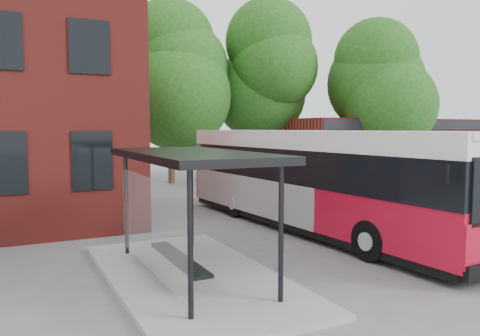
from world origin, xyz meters
name	(u,v)px	position (x,y,z in m)	size (l,w,h in m)	color
ground	(326,246)	(0.00, 0.00, 0.00)	(100.00, 100.00, 0.00)	slate
shop_row	(378,148)	(15.00, 14.00, 2.00)	(14.00, 6.20, 4.00)	maroon
bus_shelter	(191,215)	(-4.50, -1.00, 1.45)	(3.60, 7.00, 2.90)	black
bike_rail	(351,185)	(9.28, 10.00, 0.19)	(5.20, 0.10, 0.38)	black
tree_0	(49,88)	(-6.00, 16.00, 5.50)	(7.92, 7.92, 11.00)	#1A4913
tree_1	(171,99)	(1.00, 17.00, 5.20)	(7.92, 7.92, 10.40)	#1A4913
tree_2	(277,96)	(8.00, 16.00, 5.50)	(7.92, 7.92, 11.00)	#1A4913
tree_3	(378,108)	(13.00, 12.00, 4.64)	(7.04, 7.04, 9.28)	#1A4913
city_bus	(314,180)	(1.02, 2.05, 1.65)	(2.77, 13.01, 3.31)	#B50D25
bicycle_0	(312,180)	(7.12, 10.74, 0.50)	(0.67, 1.91, 1.00)	black
bicycle_1	(323,180)	(7.53, 10.32, 0.51)	(0.48, 1.71, 1.03)	black
bicycle_2	(327,180)	(8.24, 10.88, 0.45)	(0.60, 1.72, 0.90)	black
bicycle_3	(333,178)	(8.49, 10.64, 0.55)	(0.52, 1.84, 1.10)	black
bicycle_4	(343,179)	(9.06, 10.44, 0.47)	(0.62, 1.78, 0.94)	black
bicycle_5	(368,179)	(10.55, 10.03, 0.48)	(0.45, 1.59, 0.95)	black
bicycle_6	(377,178)	(11.52, 10.34, 0.43)	(0.58, 1.65, 0.87)	black
bicycle_7	(389,178)	(11.66, 9.49, 0.51)	(0.48, 1.70, 1.02)	black
bicycle_extra_0	(388,178)	(11.97, 9.90, 0.49)	(0.65, 1.86, 0.98)	black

